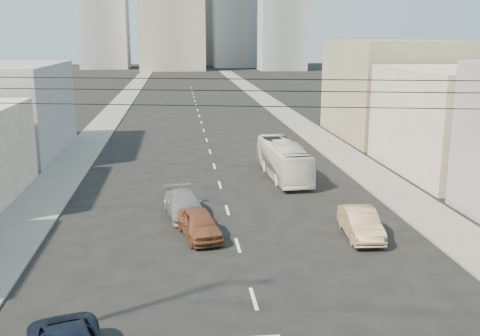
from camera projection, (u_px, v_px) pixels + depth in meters
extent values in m
cube|color=slate|center=(116.00, 109.00, 81.45)|extent=(3.50, 180.00, 0.12)
cube|color=slate|center=(276.00, 107.00, 83.99)|extent=(3.50, 180.00, 0.12)
cube|color=silver|center=(254.00, 299.00, 22.75)|extent=(0.15, 2.00, 0.01)
cube|color=silver|center=(238.00, 245.00, 28.55)|extent=(0.15, 2.00, 0.01)
cube|color=silver|center=(227.00, 210.00, 34.36)|extent=(0.15, 2.00, 0.01)
cube|color=silver|center=(220.00, 185.00, 40.16)|extent=(0.15, 2.00, 0.01)
cube|color=silver|center=(214.00, 166.00, 45.97)|extent=(0.15, 2.00, 0.01)
cube|color=silver|center=(210.00, 152.00, 51.77)|extent=(0.15, 2.00, 0.01)
cube|color=silver|center=(207.00, 140.00, 57.58)|extent=(0.15, 2.00, 0.01)
cube|color=silver|center=(204.00, 130.00, 63.38)|extent=(0.15, 2.00, 0.01)
cube|color=silver|center=(201.00, 123.00, 69.19)|extent=(0.15, 2.00, 0.01)
cube|color=silver|center=(199.00, 116.00, 74.99)|extent=(0.15, 2.00, 0.01)
cube|color=silver|center=(198.00, 110.00, 80.80)|extent=(0.15, 2.00, 0.01)
cube|color=silver|center=(196.00, 105.00, 86.60)|extent=(0.15, 2.00, 0.01)
cube|color=silver|center=(195.00, 101.00, 92.41)|extent=(0.15, 2.00, 0.01)
cube|color=silver|center=(194.00, 97.00, 98.21)|extent=(0.15, 2.00, 0.01)
cube|color=silver|center=(193.00, 94.00, 104.01)|extent=(0.15, 2.00, 0.01)
cube|color=silver|center=(192.00, 91.00, 109.82)|extent=(0.15, 2.00, 0.01)
cube|color=silver|center=(191.00, 88.00, 115.62)|extent=(0.15, 2.00, 0.01)
imported|color=silver|center=(283.00, 160.00, 42.08)|extent=(2.67, 9.73, 2.69)
imported|color=brown|center=(199.00, 224.00, 29.54)|extent=(2.58, 4.58, 1.47)
imported|color=#A3845F|center=(361.00, 223.00, 29.61)|extent=(1.93, 4.69, 1.51)
imported|color=gray|center=(184.00, 204.00, 33.09)|extent=(2.77, 5.16, 1.42)
cylinder|color=black|center=(290.00, 79.00, 14.33)|extent=(23.01, 5.02, 0.02)
cylinder|color=black|center=(290.00, 91.00, 14.40)|extent=(23.01, 5.02, 0.02)
cylinder|color=black|center=(289.00, 107.00, 14.49)|extent=(23.01, 5.02, 0.02)
cube|color=#ADA28C|center=(469.00, 121.00, 43.29)|extent=(11.00, 14.00, 8.00)
cube|color=gray|center=(397.00, 89.00, 58.59)|extent=(12.00, 16.00, 10.00)
cube|color=gray|center=(237.00, 7.00, 191.36)|extent=(16.00, 16.00, 40.00)
cube|color=gray|center=(104.00, 15.00, 182.46)|extent=(15.00, 15.00, 34.00)
cube|color=gray|center=(199.00, 4.00, 204.11)|extent=(18.00, 18.00, 44.00)
cube|color=gray|center=(282.00, 24.00, 174.68)|extent=(14.00, 14.00, 28.00)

